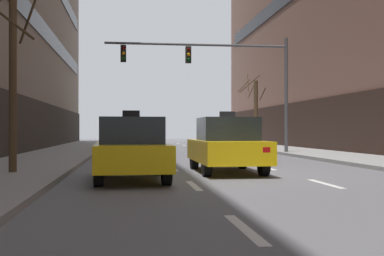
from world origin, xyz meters
name	(u,v)px	position (x,y,z in m)	size (l,w,h in m)	color
ground_plane	(234,174)	(0.00, 0.00, 0.00)	(120.00, 120.00, 0.00)	slate
sidewalk_left	(2,174)	(-6.51, 0.00, 0.07)	(3.61, 80.00, 0.14)	gray
lane_stripe_l1_s2	(244,228)	(-1.57, -8.00, 0.00)	(0.16, 2.00, 0.01)	silver
lane_stripe_l1_s3	(194,186)	(-1.57, -3.00, 0.00)	(0.16, 2.00, 0.01)	silver
lane_stripe_l1_s4	(174,169)	(-1.57, 2.00, 0.00)	(0.16, 2.00, 0.01)	silver
lane_stripe_l1_s5	(163,160)	(-1.57, 7.00, 0.00)	(0.16, 2.00, 0.01)	silver
lane_stripe_l1_s6	(157,154)	(-1.57, 12.00, 0.00)	(0.16, 2.00, 0.01)	silver
lane_stripe_l1_s7	(152,150)	(-1.57, 17.00, 0.00)	(0.16, 2.00, 0.01)	silver
lane_stripe_l1_s8	(149,148)	(-1.57, 22.00, 0.00)	(0.16, 2.00, 0.01)	silver
lane_stripe_l1_s9	(146,145)	(-1.57, 27.00, 0.00)	(0.16, 2.00, 0.01)	silver
lane_stripe_l1_s10	(144,144)	(-1.57, 32.00, 0.00)	(0.16, 2.00, 0.01)	silver
lane_stripe_l2_s3	(325,184)	(1.57, -3.00, 0.00)	(0.16, 2.00, 0.01)	silver
lane_stripe_l2_s4	(267,168)	(1.57, 2.00, 0.00)	(0.16, 2.00, 0.01)	silver
lane_stripe_l2_s5	(235,159)	(1.57, 7.00, 0.00)	(0.16, 2.00, 0.01)	silver
lane_stripe_l2_s6	(215,154)	(1.57, 12.00, 0.00)	(0.16, 2.00, 0.01)	silver
lane_stripe_l2_s7	(202,150)	(1.57, 17.00, 0.00)	(0.16, 2.00, 0.01)	silver
lane_stripe_l2_s8	(192,147)	(1.57, 22.00, 0.00)	(0.16, 2.00, 0.01)	silver
lane_stripe_l2_s9	(184,145)	(1.57, 27.00, 0.00)	(0.16, 2.00, 0.01)	silver
lane_stripe_l2_s10	(178,144)	(1.57, 32.00, 0.00)	(0.16, 2.00, 0.01)	silver
taxi_driving_0	(226,145)	(-0.13, 0.42, 0.81)	(1.85, 4.39, 1.82)	black
taxi_driving_1	(131,149)	(-2.99, -1.61, 0.78)	(1.91, 4.29, 1.76)	black
taxi_driving_2	(128,136)	(-3.06, 25.41, 0.79)	(1.95, 4.32, 1.77)	black
traffic_signal_0	(222,68)	(1.72, 10.79, 4.43)	(9.43, 0.35, 5.94)	#4C4C51
street_tree_0	(13,68)	(-6.14, -0.31, 2.96)	(1.49, 1.48, 5.96)	#4C3823
street_tree_1	(255,111)	(6.12, 21.02, 2.68)	(2.00, 1.87, 5.29)	#4C3823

